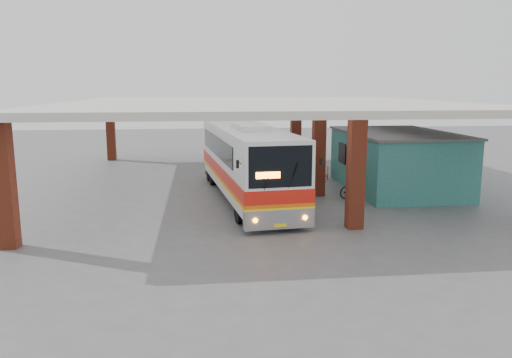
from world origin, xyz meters
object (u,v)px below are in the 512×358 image
object	(u,v)px
motorcycle	(355,188)
red_chair	(326,173)
pedestrian	(287,200)
coach_bus	(246,161)

from	to	relation	value
motorcycle	red_chair	size ratio (longest dim) A/B	2.31
red_chair	pedestrian	bearing A→B (deg)	-100.61
coach_bus	pedestrian	distance (m)	4.42
motorcycle	pedestrian	bearing A→B (deg)	108.41
motorcycle	pedestrian	distance (m)	5.51
coach_bus	red_chair	bearing A→B (deg)	35.24
coach_bus	red_chair	size ratio (longest dim) A/B	16.08
coach_bus	pedestrian	world-z (taller)	coach_bus
coach_bus	pedestrian	bearing A→B (deg)	-78.58
coach_bus	motorcycle	distance (m)	5.56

